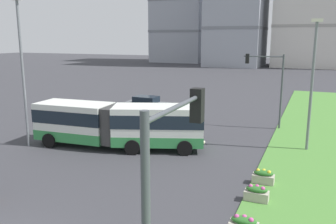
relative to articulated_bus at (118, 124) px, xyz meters
name	(u,v)px	position (x,y,z in m)	size (l,w,h in m)	color
articulated_bus	(118,124)	(0.00, 0.00, 0.00)	(11.88, 4.96, 3.00)	silver
car_grey_wagon	(147,104)	(-3.49, 11.65, -0.90)	(4.48, 2.19, 1.58)	slate
flower_planter_2	(257,193)	(10.20, -4.84, -1.23)	(1.10, 0.56, 0.74)	#B7AD9E
flower_planter_3	(263,176)	(10.20, -2.66, -1.23)	(1.10, 0.56, 0.74)	#B7AD9E
traffic_light_far_right	(269,78)	(8.79, 9.52, 2.53)	(3.27, 0.28, 6.16)	#474C51
traffic_light_near_right	(167,203)	(9.80, -14.54, 2.63)	(0.28, 3.13, 6.33)	#474C51
streetlight_left	(22,68)	(-5.95, -2.25, 3.82)	(0.70, 0.28, 10.05)	slate
streetlight_median	(312,80)	(12.10, 4.25, 3.11)	(0.70, 0.28, 8.65)	slate
apartment_tower_west	(182,2)	(-27.45, 85.81, 16.35)	(16.00, 16.06, 35.96)	#9EA3AD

